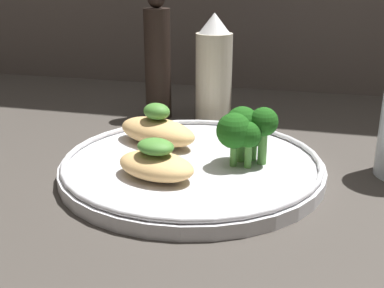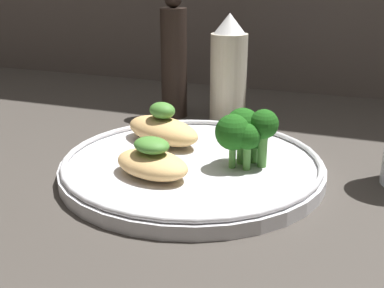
{
  "view_description": "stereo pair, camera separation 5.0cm",
  "coord_description": "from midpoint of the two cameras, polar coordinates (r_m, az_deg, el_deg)",
  "views": [
    {
      "loc": [
        12.29,
        -45.92,
        20.51
      ],
      "look_at": [
        0.0,
        0.0,
        3.4
      ],
      "focal_mm": 45.0,
      "sensor_mm": 36.0,
      "label": 1
    },
    {
      "loc": [
        17.09,
        -44.36,
        20.51
      ],
      "look_at": [
        0.0,
        0.0,
        3.4
      ],
      "focal_mm": 45.0,
      "sensor_mm": 36.0,
      "label": 2
    }
  ],
  "objects": [
    {
      "name": "grilled_meat_front",
      "position": [
        0.47,
        -1.71,
        -2.14
      ],
      "size": [
        9.3,
        7.22,
        3.97
      ],
      "color": "tan",
      "rests_on": "plate"
    },
    {
      "name": "broccoli_bunch",
      "position": [
        0.5,
        9.33,
        1.49
      ],
      "size": [
        6.14,
        5.37,
        6.13
      ],
      "color": "#569942",
      "rests_on": "plate"
    },
    {
      "name": "pepper_grinder",
      "position": [
        0.7,
        -0.08,
        9.9
      ],
      "size": [
        3.77,
        3.77,
        18.13
      ],
      "color": "black",
      "rests_on": "ground_plane"
    },
    {
      "name": "sauce_bottle",
      "position": [
        0.68,
        6.49,
        8.5
      ],
      "size": [
        5.12,
        5.12,
        15.27
      ],
      "color": "beige",
      "rests_on": "ground_plane"
    },
    {
      "name": "plate",
      "position": [
        0.51,
        2.82,
        -2.58
      ],
      "size": [
        27.97,
        27.97,
        2.0
      ],
      "color": "silver",
      "rests_on": "ground_plane"
    },
    {
      "name": "ground_plane",
      "position": [
        0.52,
        2.79,
        -4.1
      ],
      "size": [
        180.0,
        180.0,
        1.0
      ],
      "primitive_type": "cube",
      "color": "#3D3833"
    },
    {
      "name": "grilled_meat_middle",
      "position": [
        0.56,
        -0.94,
        1.8
      ],
      "size": [
        11.4,
        8.37,
        4.89
      ],
      "color": "tan",
      "rests_on": "plate"
    }
  ]
}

